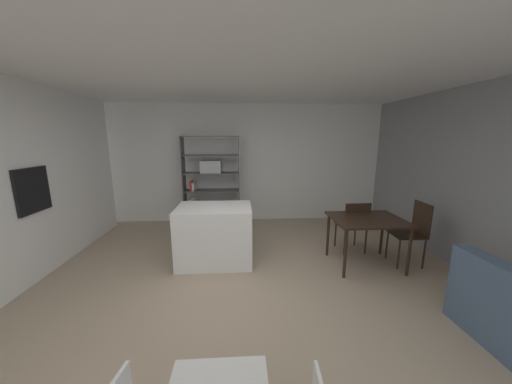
{
  "coord_description": "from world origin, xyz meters",
  "views": [
    {
      "loc": [
        0.08,
        -2.95,
        1.94
      ],
      "look_at": [
        0.31,
        0.75,
        1.17
      ],
      "focal_mm": 18.43,
      "sensor_mm": 36.0,
      "label": 1
    }
  ],
  "objects_px": {
    "kitchen_island": "(215,234)",
    "dining_chair_window_side": "(414,228)",
    "dining_table": "(367,223)",
    "dining_chair_far": "(354,223)",
    "built_in_oven": "(32,190)",
    "open_bookshelf": "(210,179)"
  },
  "relations": [
    {
      "from": "open_bookshelf",
      "to": "built_in_oven",
      "type": "bearing_deg",
      "value": -134.46
    },
    {
      "from": "built_in_oven",
      "to": "kitchen_island",
      "type": "relative_size",
      "value": 0.53
    },
    {
      "from": "dining_chair_window_side",
      "to": "dining_table",
      "type": "bearing_deg",
      "value": -87.32
    },
    {
      "from": "built_in_oven",
      "to": "dining_chair_far",
      "type": "bearing_deg",
      "value": 6.2
    },
    {
      "from": "dining_table",
      "to": "dining_chair_far",
      "type": "relative_size",
      "value": 1.17
    },
    {
      "from": "built_in_oven",
      "to": "dining_table",
      "type": "distance_m",
      "value": 4.71
    },
    {
      "from": "open_bookshelf",
      "to": "dining_chair_window_side",
      "type": "distance_m",
      "value": 3.94
    },
    {
      "from": "dining_chair_window_side",
      "to": "kitchen_island",
      "type": "bearing_deg",
      "value": -91.88
    },
    {
      "from": "open_bookshelf",
      "to": "kitchen_island",
      "type": "bearing_deg",
      "value": -81.89
    },
    {
      "from": "dining_table",
      "to": "built_in_oven",
      "type": "bearing_deg",
      "value": -179.26
    },
    {
      "from": "built_in_oven",
      "to": "open_bookshelf",
      "type": "bearing_deg",
      "value": 45.54
    },
    {
      "from": "open_bookshelf",
      "to": "dining_chair_far",
      "type": "distance_m",
      "value": 3.09
    },
    {
      "from": "open_bookshelf",
      "to": "dining_chair_far",
      "type": "relative_size",
      "value": 2.21
    },
    {
      "from": "kitchen_island",
      "to": "open_bookshelf",
      "type": "distance_m",
      "value": 1.93
    },
    {
      "from": "dining_table",
      "to": "dining_chair_far",
      "type": "bearing_deg",
      "value": 89.28
    },
    {
      "from": "kitchen_island",
      "to": "dining_chair_window_side",
      "type": "xyz_separation_m",
      "value": [
        3.05,
        -0.27,
        0.13
      ]
    },
    {
      "from": "kitchen_island",
      "to": "dining_table",
      "type": "height_order",
      "value": "kitchen_island"
    },
    {
      "from": "kitchen_island",
      "to": "open_bookshelf",
      "type": "xyz_separation_m",
      "value": [
        -0.26,
        1.82,
        0.59
      ]
    },
    {
      "from": "kitchen_island",
      "to": "dining_table",
      "type": "distance_m",
      "value": 2.34
    },
    {
      "from": "kitchen_island",
      "to": "dining_chair_window_side",
      "type": "height_order",
      "value": "dining_chair_window_side"
    },
    {
      "from": "dining_table",
      "to": "dining_chair_window_side",
      "type": "distance_m",
      "value": 0.75
    },
    {
      "from": "built_in_oven",
      "to": "kitchen_island",
      "type": "xyz_separation_m",
      "value": [
        2.36,
        0.32,
        -0.8
      ]
    }
  ]
}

